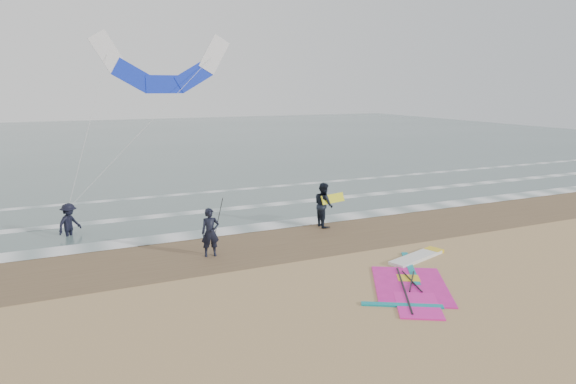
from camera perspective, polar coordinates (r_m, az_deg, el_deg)
name	(u,v)px	position (r m, az deg, el deg)	size (l,w,h in m)	color
ground	(374,293)	(15.82, 9.50, -11.04)	(120.00, 120.00, 0.00)	tan
sea_water	(134,141)	(60.88, -16.72, 5.47)	(120.00, 80.00, 0.02)	#47605E
wet_sand_band	(290,240)	(20.74, 0.17, -5.32)	(120.00, 5.00, 0.01)	brown
foam_waterline	(251,215)	(24.69, -4.16, -2.51)	(120.00, 9.15, 0.02)	white
windsurf_rig	(414,277)	(17.22, 13.82, -9.18)	(5.35, 5.07, 0.13)	white
person_standing	(210,232)	(18.76, -8.63, -4.47)	(0.65, 0.43, 1.78)	black
person_walking	(324,205)	(22.50, 3.98, -1.42)	(0.95, 0.74, 1.96)	black
person_wading	(69,216)	(22.82, -23.19, -2.45)	(1.13, 0.65, 1.74)	black
held_pole	(218,220)	(18.73, -7.79, -3.15)	(0.17, 0.86, 1.82)	black
carried_kiteboard	(333,198)	(22.55, 5.00, -0.72)	(1.30, 0.51, 0.39)	yellow
surf_kite	(163,69)	(25.30, -13.67, 13.15)	(7.93, 2.67, 7.38)	white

